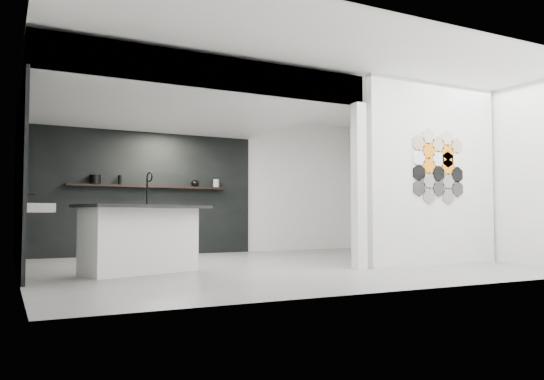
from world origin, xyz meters
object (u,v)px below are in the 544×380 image
Objects in this scene: stockpot at (95,179)px; bottle_dark at (120,180)px; kitchen_island at (141,238)px; glass_bowl at (216,185)px; utensil_cup at (99,182)px; glass_vase at (216,183)px; wall_basin at (38,208)px; kettle at (195,183)px; partition_panel at (433,173)px.

stockpot is 0.44m from bottle_dark.
glass_bowl reaches higher than kitchen_island.
kitchen_island is 3.21m from utensil_cup.
glass_vase is at bearing 0.00° from bottle_dark.
wall_basin is 3.46× the size of bottle_dark.
kettle is at bearing 180.00° from glass_bowl.
bottle_dark reaches higher than kitchen_island.
bottle_dark reaches higher than wall_basin.
utensil_cup is (-0.37, 0.00, -0.04)m from bottle_dark.
glass_vase is (2.22, 3.08, 0.95)m from kitchen_island.
glass_vase reaches higher than glass_bowl.
stockpot is 2.29× the size of utensil_cup.
bottle_dark reaches higher than glass_vase.
wall_basin is at bearing 161.77° from partition_panel.
bottle_dark reaches higher than glass_bowl.
kettle is 1.83m from utensil_cup.
utensil_cup reaches higher than wall_basin.
stockpot is 1.29× the size of kettle.
bottle_dark is at bearing 180.00° from glass_bowl.
glass_bowl is at bearing 0.00° from utensil_cup.
partition_panel is 5.82m from utensil_cup.
kitchen_island is 8.98× the size of stockpot.
stockpot is (-4.41, 3.87, 0.00)m from partition_panel.
stockpot is 2.34m from glass_vase.
wall_basin is at bearing -148.65° from glass_bowl.
wall_basin is 6.82× the size of utensil_cup.
partition_panel is 17.61× the size of glass_vase.
bottle_dark is (1.49, 2.07, 0.56)m from wall_basin.
kitchen_island is at bearing -125.83° from glass_vase.
glass_vase is (3.39, 2.07, 0.55)m from wall_basin.
glass_vase is at bearing 0.00° from utensil_cup.
partition_panel is 23.04× the size of glass_bowl.
stockpot is at bearing -160.99° from kettle.
stockpot is (1.05, 2.07, 0.55)m from wall_basin.
kettle is 1.78× the size of utensil_cup.
glass_vase reaches higher than kettle.
bottle_dark is (-1.90, 0.00, 0.04)m from glass_bowl.
kettle is at bearing 35.02° from wall_basin.
utensil_cup is (-2.27, 0.00, 0.00)m from glass_bowl.
partition_panel reaches higher than glass_vase.
kitchen_island is 3.91m from glass_vase.
partition_panel is 5.55m from bottle_dark.
stockpot is at bearing 138.80° from partition_panel.
glass_bowl is (2.34, 0.00, -0.04)m from stockpot.
glass_vase is 0.92× the size of bottle_dark.
utensil_cup is at bearing -160.99° from kettle.
wall_basin is 3.84× the size of kettle.
wall_basin is 1.60m from kitchen_island.
stockpot is at bearing 73.60° from kitchen_island.
utensil_cup is at bearing 72.35° from kitchen_island.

